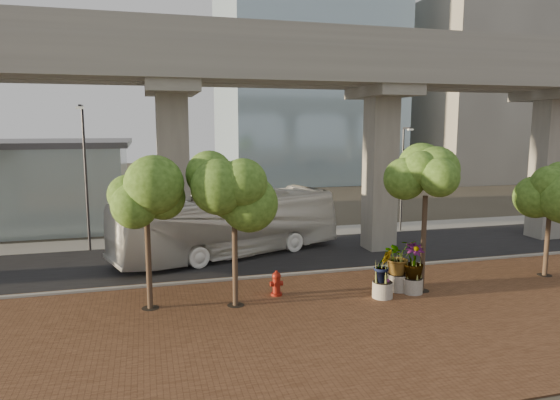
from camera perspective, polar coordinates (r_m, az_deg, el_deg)
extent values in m
plane|color=#3E382D|center=(26.96, 1.43, -7.40)|extent=(160.00, 160.00, 0.00)
cube|color=brown|center=(19.82, 8.22, -13.35)|extent=(70.00, 13.00, 0.06)
cube|color=black|center=(28.81, 0.29, -6.31)|extent=(90.00, 8.00, 0.04)
cube|color=#9F9C94|center=(25.11, 2.74, -8.42)|extent=(70.00, 0.25, 0.16)
cube|color=#9F9C94|center=(34.00, -2.18, -4.01)|extent=(90.00, 3.00, 0.06)
cube|color=gray|center=(26.51, 1.26, 15.25)|extent=(72.00, 2.40, 1.80)
cube|color=gray|center=(29.58, -0.55, 14.54)|extent=(72.00, 2.40, 1.80)
cube|color=gray|center=(25.68, 2.00, 18.63)|extent=(72.00, 0.12, 1.00)
cube|color=gray|center=(30.81, -1.09, 16.92)|extent=(72.00, 0.12, 1.00)
cube|color=#A39F93|center=(76.08, 22.00, 11.34)|extent=(18.00, 16.00, 24.00)
imported|color=silver|center=(28.41, -5.81, -2.77)|extent=(13.61, 7.32, 3.71)
cylinder|color=maroon|center=(22.11, -0.41, -10.68)|extent=(0.50, 0.50, 0.11)
cylinder|color=maroon|center=(21.98, -0.41, -9.70)|extent=(0.33, 0.33, 0.80)
sphere|color=maroon|center=(21.86, -0.41, -8.70)|extent=(0.39, 0.39, 0.39)
cylinder|color=maroon|center=(21.81, -0.41, -8.25)|extent=(0.11, 0.11, 0.14)
cylinder|color=maroon|center=(21.96, -0.41, -9.53)|extent=(0.55, 0.22, 0.22)
cylinder|color=#ACA99B|center=(23.25, 13.29, -9.11)|extent=(0.97, 0.97, 0.75)
imported|color=#2E4E14|center=(22.93, 13.39, -6.28)|extent=(2.15, 2.15, 1.61)
cylinder|color=#9E968E|center=(23.05, 14.93, -9.44)|extent=(0.86, 0.86, 0.67)
imported|color=#2E4E14|center=(22.74, 15.04, -6.75)|extent=(2.09, 2.09, 1.57)
cylinder|color=#AEA89D|center=(22.18, 11.63, -10.01)|extent=(0.88, 0.88, 0.68)
imported|color=#2E4E14|center=(21.87, 11.72, -7.34)|extent=(1.95, 1.95, 1.47)
cylinder|color=#4C3B2B|center=(20.77, -14.78, -7.19)|extent=(0.22, 0.22, 3.60)
cylinder|color=black|center=(21.31, -14.59, -11.85)|extent=(0.70, 0.70, 0.01)
cylinder|color=#4C3B2B|center=(20.47, -5.16, -6.99)|extent=(0.22, 0.22, 3.72)
cylinder|color=black|center=(21.04, -5.10, -11.87)|extent=(0.70, 0.70, 0.01)
cylinder|color=#4C3B2B|center=(22.98, 16.06, -4.85)|extent=(0.22, 0.22, 4.29)
cylinder|color=black|center=(23.56, 15.85, -9.92)|extent=(0.70, 0.70, 0.01)
cylinder|color=#4C3B2B|center=(27.78, 28.20, -4.40)|extent=(0.22, 0.22, 3.21)
cylinder|color=black|center=(28.15, 27.98, -7.58)|extent=(0.70, 0.70, 0.01)
cylinder|color=#2E2D32|center=(31.22, -21.28, 2.16)|extent=(0.15, 0.15, 8.43)
cube|color=#2E2D32|center=(30.57, -21.81, 9.93)|extent=(0.16, 1.05, 0.16)
cube|color=silver|center=(30.04, -21.91, 9.76)|extent=(0.42, 0.21, 0.13)
cylinder|color=#2F3034|center=(35.74, 13.77, 2.22)|extent=(0.13, 0.13, 7.19)
cube|color=#2F3034|center=(35.16, 14.33, 7.97)|extent=(0.13, 0.90, 0.13)
cube|color=silver|center=(34.77, 14.69, 7.80)|extent=(0.36, 0.18, 0.11)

